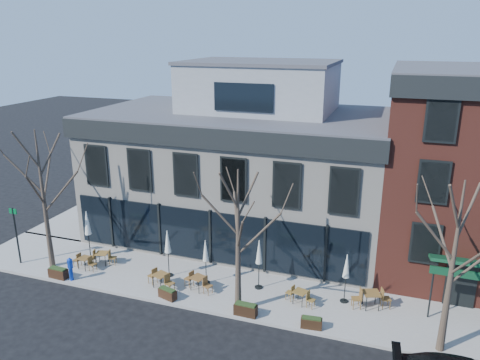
% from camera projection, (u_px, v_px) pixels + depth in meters
% --- Properties ---
extents(ground, '(120.00, 120.00, 0.00)m').
position_uv_depth(ground, '(212.00, 266.00, 26.98)').
color(ground, black).
rests_on(ground, ground).
extents(sidewalk_front, '(33.50, 4.70, 0.15)m').
position_uv_depth(sidewalk_front, '(254.00, 294.00, 24.01)').
color(sidewalk_front, gray).
rests_on(sidewalk_front, ground).
extents(sidewalk_side, '(4.50, 12.00, 0.15)m').
position_uv_depth(sidewalk_side, '(106.00, 207.00, 35.89)').
color(sidewalk_side, gray).
rests_on(sidewalk_side, ground).
extents(corner_building, '(18.39, 10.39, 11.10)m').
position_uv_depth(corner_building, '(241.00, 165.00, 30.10)').
color(corner_building, beige).
rests_on(corner_building, ground).
extents(red_brick_building, '(8.20, 11.78, 11.18)m').
position_uv_depth(red_brick_building, '(463.00, 170.00, 25.70)').
color(red_brick_building, maroon).
rests_on(red_brick_building, ground).
extents(tree_corner, '(3.93, 3.98, 7.92)m').
position_uv_depth(tree_corner, '(44.00, 198.00, 25.48)').
color(tree_corner, '#382B21').
rests_on(tree_corner, sidewalk_front).
extents(tree_mid, '(3.50, 3.55, 7.04)m').
position_uv_depth(tree_mid, '(238.00, 241.00, 21.38)').
color(tree_mid, '#382B21').
rests_on(tree_mid, sidewalk_front).
extents(tree_right, '(3.72, 3.77, 7.48)m').
position_uv_depth(tree_right, '(452.00, 267.00, 18.50)').
color(tree_right, '#382B21').
rests_on(tree_right, sidewalk_front).
extents(sign_pole, '(0.50, 0.10, 3.40)m').
position_uv_depth(sign_pole, '(16.00, 232.00, 26.49)').
color(sign_pole, black).
rests_on(sign_pole, sidewalk_front).
extents(call_box, '(0.27, 0.27, 1.34)m').
position_uv_depth(call_box, '(70.00, 268.00, 24.96)').
color(call_box, '#0C2E9F').
rests_on(call_box, sidewalk_front).
extents(cafe_set_0, '(1.60, 0.71, 0.82)m').
position_uv_depth(cafe_set_0, '(85.00, 262.00, 26.30)').
color(cafe_set_0, brown).
rests_on(cafe_set_0, sidewalk_front).
extents(cafe_set_1, '(1.69, 0.85, 0.87)m').
position_uv_depth(cafe_set_1, '(102.00, 257.00, 26.79)').
color(cafe_set_1, brown).
rests_on(cafe_set_1, sidewalk_front).
extents(cafe_set_2, '(1.80, 0.99, 0.93)m').
position_uv_depth(cafe_set_2, '(161.00, 279.00, 24.33)').
color(cafe_set_2, brown).
rests_on(cafe_set_2, sidewalk_front).
extents(cafe_set_3, '(1.76, 0.91, 0.90)m').
position_uv_depth(cafe_set_3, '(198.00, 282.00, 24.09)').
color(cafe_set_3, brown).
rests_on(cafe_set_3, sidewalk_front).
extents(cafe_set_4, '(1.61, 0.84, 0.83)m').
position_uv_depth(cafe_set_4, '(300.00, 296.00, 22.88)').
color(cafe_set_4, brown).
rests_on(cafe_set_4, sidewalk_front).
extents(cafe_set_5, '(1.95, 1.09, 1.01)m').
position_uv_depth(cafe_set_5, '(371.00, 298.00, 22.50)').
color(cafe_set_5, brown).
rests_on(cafe_set_5, sidewalk_front).
extents(umbrella_0, '(0.48, 0.48, 2.99)m').
position_uv_depth(umbrella_0, '(87.00, 226.00, 26.93)').
color(umbrella_0, black).
rests_on(umbrella_0, sidewalk_front).
extents(umbrella_1, '(0.43, 0.43, 2.68)m').
position_uv_depth(umbrella_1, '(168.00, 244.00, 25.07)').
color(umbrella_1, black).
rests_on(umbrella_1, sidewalk_front).
extents(umbrella_2, '(0.40, 0.40, 2.48)m').
position_uv_depth(umbrella_2, '(206.00, 253.00, 24.38)').
color(umbrella_2, black).
rests_on(umbrella_2, sidewalk_front).
extents(umbrella_3, '(0.43, 0.43, 2.71)m').
position_uv_depth(umbrella_3, '(259.00, 254.00, 23.85)').
color(umbrella_3, black).
rests_on(umbrella_3, sidewalk_front).
extents(umbrella_4, '(0.41, 0.41, 2.57)m').
position_uv_depth(umbrella_4, '(346.00, 269.00, 22.62)').
color(umbrella_4, black).
rests_on(umbrella_4, sidewalk_front).
extents(planter_0, '(1.07, 0.46, 0.59)m').
position_uv_depth(planter_0, '(58.00, 273.00, 25.34)').
color(planter_0, black).
rests_on(planter_0, sidewalk_front).
extents(planter_1, '(1.03, 0.64, 0.54)m').
position_uv_depth(planter_1, '(168.00, 293.00, 23.38)').
color(planter_1, black).
rests_on(planter_1, sidewalk_front).
extents(planter_2, '(1.10, 0.46, 0.61)m').
position_uv_depth(planter_2, '(246.00, 309.00, 21.97)').
color(planter_2, black).
rests_on(planter_2, sidewalk_front).
extents(planter_3, '(0.98, 0.47, 0.53)m').
position_uv_depth(planter_3, '(311.00, 323.00, 21.03)').
color(planter_3, black).
rests_on(planter_3, sidewalk_front).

